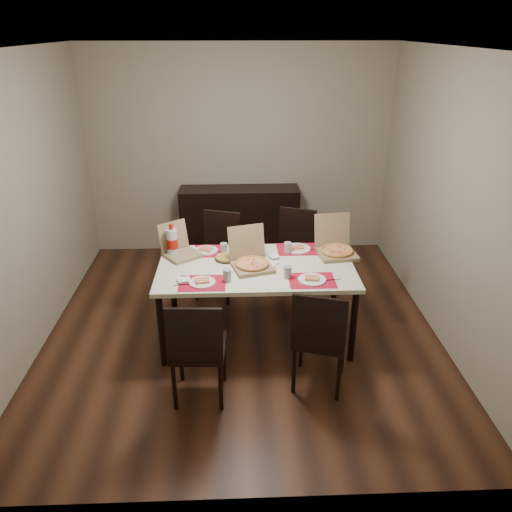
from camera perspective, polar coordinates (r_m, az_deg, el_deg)
name	(u,v)px	position (r m, az deg, el deg)	size (l,w,h in m)	color
ground	(242,328)	(5.08, -1.56, -8.23)	(3.80, 4.00, 0.02)	#422314
room_walls	(240,146)	(4.80, -1.89, 12.49)	(3.84, 4.02, 2.62)	gray
sideboard	(240,222)	(6.46, -1.86, 3.90)	(1.50, 0.40, 0.90)	black
dining_table	(256,272)	(4.62, 0.00, -1.88)	(1.80, 1.00, 0.75)	beige
chair_near_left	(197,347)	(3.92, -6.74, -10.34)	(0.44, 0.44, 0.93)	black
chair_near_right	(320,336)	(4.06, 7.29, -9.06)	(0.52, 0.52, 0.93)	black
chair_far_left	(219,251)	(5.49, -4.24, 0.60)	(0.53, 0.53, 0.93)	black
chair_far_right	(294,248)	(5.57, 4.42, 0.96)	(0.54, 0.54, 0.93)	black
setting_near_left	(207,280)	(4.31, -5.65, -2.78)	(0.49, 0.30, 0.11)	red
setting_near_right	(305,278)	(4.35, 5.64, -2.47)	(0.51, 0.30, 0.11)	red
setting_far_left	(209,250)	(4.88, -5.42, 0.71)	(0.45, 0.30, 0.11)	red
setting_far_right	(295,248)	(4.91, 4.47, 0.88)	(0.50, 0.30, 0.11)	red
napkin_loose	(271,264)	(4.61, 1.74, -0.89)	(0.12, 0.11, 0.02)	white
pizza_box_center	(251,261)	(4.55, -0.57, -0.61)	(0.44, 0.46, 0.35)	#856E4D
pizza_box_right	(336,248)	(4.87, 9.08, 0.87)	(0.40, 0.43, 0.35)	#856E4D
pizza_box_left	(180,250)	(4.84, -8.71, 0.72)	(0.44, 0.45, 0.30)	#856E4D
faina_plate	(226,258)	(4.72, -3.40, -0.21)	(0.22, 0.22, 0.03)	black
dip_bowl	(274,257)	(4.74, 2.06, -0.10)	(0.10, 0.10, 0.03)	white
soda_bottle	(172,243)	(4.80, -9.56, 1.52)	(0.11, 0.11, 0.33)	silver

